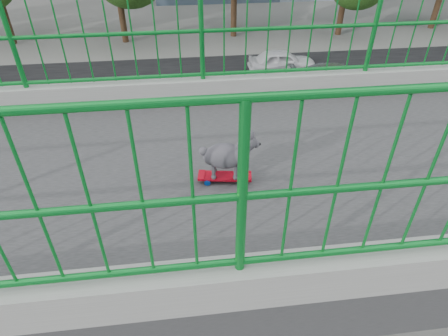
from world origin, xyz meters
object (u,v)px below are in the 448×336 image
(skateboard, at_px, (225,177))
(car_4, at_px, (282,62))
(poodle, at_px, (228,154))
(car_6, at_px, (40,168))
(car_3, at_px, (339,80))

(skateboard, relative_size, car_4, 0.12)
(poodle, bearing_deg, car_6, -139.74)
(poodle, bearing_deg, car_4, 172.08)
(car_4, relative_size, car_6, 0.70)
(skateboard, bearing_deg, car_4, 172.00)
(poodle, height_order, car_3, poodle)
(skateboard, xyz_separation_m, car_6, (-9.39, -5.67, -6.25))
(car_4, bearing_deg, poodle, 163.04)
(car_4, xyz_separation_m, car_6, (9.60, -11.49, 0.12))
(skateboard, bearing_deg, car_3, 161.76)
(skateboard, relative_size, car_6, 0.08)
(poodle, bearing_deg, skateboard, -90.00)
(car_3, height_order, car_6, car_6)
(skateboard, distance_m, poodle, 0.25)
(poodle, xyz_separation_m, car_3, (-15.80, 8.12, -6.51))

